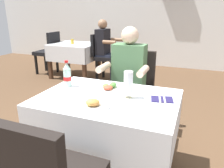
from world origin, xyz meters
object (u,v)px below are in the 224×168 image
at_px(seated_diner_far, 127,77).
at_px(plate_far_diner, 110,88).
at_px(background_dining_table, 75,52).
at_px(background_chair_left, 49,50).
at_px(beer_glass_left, 128,85).
at_px(plate_near_camera, 93,104).
at_px(main_dining_table, 108,116).
at_px(background_table_tumbler, 72,42).
at_px(napkin_cutlery_set, 162,99).
at_px(chair_far_diner_seat, 134,88).
at_px(background_patron, 105,47).
at_px(cola_bottle_primary, 67,75).
at_px(background_chair_right, 103,54).

distance_m(seated_diner_far, plate_far_diner, 0.53).
xyz_separation_m(background_dining_table, background_chair_left, (-0.69, 0.00, -0.00)).
bearing_deg(beer_glass_left, plate_near_camera, -125.56).
bearing_deg(background_chair_left, main_dining_table, -45.42).
relative_size(plate_far_diner, background_chair_left, 0.23).
bearing_deg(beer_glass_left, background_chair_left, 136.73).
xyz_separation_m(background_chair_left, background_table_tumbler, (0.70, -0.09, 0.24)).
bearing_deg(main_dining_table, background_table_tumbler, 126.51).
bearing_deg(napkin_cutlery_set, beer_glass_left, -165.84).
distance_m(chair_far_diner_seat, background_dining_table, 2.57).
bearing_deg(main_dining_table, background_patron, 113.44).
distance_m(plate_near_camera, background_patron, 3.02).
distance_m(cola_bottle_primary, background_chair_left, 3.26).
height_order(plate_far_diner, napkin_cutlery_set, plate_far_diner).
bearing_deg(chair_far_diner_seat, plate_far_diner, -94.08).
bearing_deg(napkin_cutlery_set, plate_far_diner, 172.88).
height_order(seated_diner_far, background_dining_table, seated_diner_far).
bearing_deg(background_chair_right, plate_near_camera, -67.77).
bearing_deg(seated_diner_far, background_patron, 119.57).
relative_size(main_dining_table, plate_far_diner, 5.08).
xyz_separation_m(plate_far_diner, background_table_tumbler, (-1.80, 2.34, 0.03)).
relative_size(cola_bottle_primary, napkin_cutlery_set, 1.26).
xyz_separation_m(plate_near_camera, background_table_tumbler, (-1.83, 2.72, 0.03)).
relative_size(seated_diner_far, background_dining_table, 1.31).
height_order(beer_glass_left, napkin_cutlery_set, beer_glass_left).
relative_size(chair_far_diner_seat, cola_bottle_primary, 3.93).
bearing_deg(cola_bottle_primary, background_table_tumbler, 120.36).
bearing_deg(background_chair_right, napkin_cutlery_set, -57.25).
bearing_deg(background_chair_right, background_dining_table, 180.00).
relative_size(beer_glass_left, cola_bottle_primary, 0.91).
height_order(background_chair_left, background_table_tumbler, background_chair_left).
xyz_separation_m(seated_diner_far, background_dining_table, (-1.81, 1.89, -0.15)).
bearing_deg(background_chair_left, background_patron, 0.00).
height_order(cola_bottle_primary, background_chair_right, cola_bottle_primary).
bearing_deg(seated_diner_far, background_dining_table, 133.74).
bearing_deg(seated_diner_far, main_dining_table, -86.17).
bearing_deg(background_table_tumbler, plate_near_camera, -56.13).
relative_size(chair_far_diner_seat, background_chair_right, 1.00).
xyz_separation_m(chair_far_diner_seat, background_chair_right, (-1.17, 1.78, 0.00)).
xyz_separation_m(plate_near_camera, napkin_cutlery_set, (0.45, 0.33, -0.02)).
bearing_deg(main_dining_table, plate_near_camera, -95.23).
bearing_deg(background_table_tumbler, background_chair_left, 172.99).
xyz_separation_m(background_chair_right, background_patron, (0.05, 0.00, 0.16)).
distance_m(chair_far_diner_seat, background_table_tumbler, 2.52).
height_order(chair_far_diner_seat, background_patron, background_patron).
bearing_deg(background_table_tumbler, cola_bottle_primary, -59.64).
relative_size(chair_far_diner_seat, background_chair_left, 1.00).
xyz_separation_m(main_dining_table, plate_far_diner, (-0.05, 0.16, 0.19)).
bearing_deg(background_table_tumbler, plate_far_diner, -52.37).
distance_m(chair_far_diner_seat, background_chair_right, 2.13).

